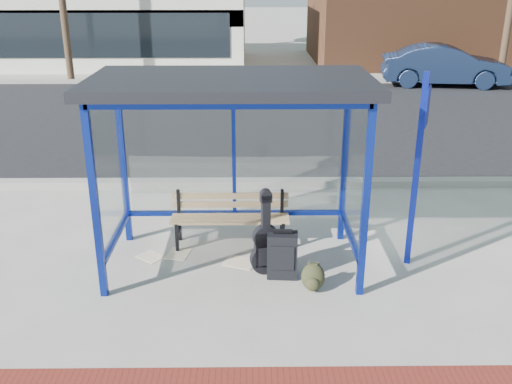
{
  "coord_description": "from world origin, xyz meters",
  "views": [
    {
      "loc": [
        0.22,
        -6.59,
        3.54
      ],
      "look_at": [
        0.29,
        0.2,
        0.92
      ],
      "focal_mm": 40.0,
      "sensor_mm": 36.0,
      "label": 1
    }
  ],
  "objects_px": {
    "guitar_bag": "(266,245)",
    "parked_car": "(445,66)",
    "bench": "(230,215)",
    "suitcase": "(282,255)",
    "backpack": "(313,278)"
  },
  "relations": [
    {
      "from": "guitar_bag",
      "to": "parked_car",
      "type": "bearing_deg",
      "value": 51.5
    },
    {
      "from": "suitcase",
      "to": "backpack",
      "type": "height_order",
      "value": "suitcase"
    },
    {
      "from": "bench",
      "to": "suitcase",
      "type": "bearing_deg",
      "value": -54.85
    },
    {
      "from": "bench",
      "to": "guitar_bag",
      "type": "xyz_separation_m",
      "value": [
        0.46,
        -0.85,
        -0.04
      ]
    },
    {
      "from": "guitar_bag",
      "to": "backpack",
      "type": "bearing_deg",
      "value": -49.46
    },
    {
      "from": "bench",
      "to": "parked_car",
      "type": "bearing_deg",
      "value": 60.26
    },
    {
      "from": "suitcase",
      "to": "parked_car",
      "type": "bearing_deg",
      "value": 68.8
    },
    {
      "from": "bench",
      "to": "parked_car",
      "type": "relative_size",
      "value": 0.39
    },
    {
      "from": "bench",
      "to": "suitcase",
      "type": "xyz_separation_m",
      "value": [
        0.67,
        -0.95,
        -0.13
      ]
    },
    {
      "from": "guitar_bag",
      "to": "backpack",
      "type": "height_order",
      "value": "guitar_bag"
    },
    {
      "from": "guitar_bag",
      "to": "suitcase",
      "type": "relative_size",
      "value": 1.65
    },
    {
      "from": "parked_car",
      "to": "guitar_bag",
      "type": "bearing_deg",
      "value": 161.44
    },
    {
      "from": "bench",
      "to": "suitcase",
      "type": "relative_size",
      "value": 2.51
    },
    {
      "from": "backpack",
      "to": "parked_car",
      "type": "distance_m",
      "value": 14.36
    },
    {
      "from": "parked_car",
      "to": "suitcase",
      "type": "bearing_deg",
      "value": 162.36
    }
  ]
}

